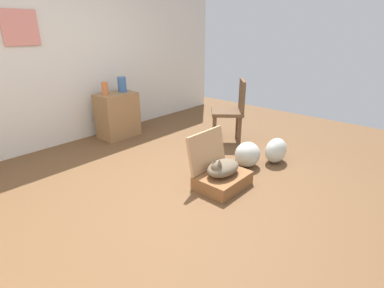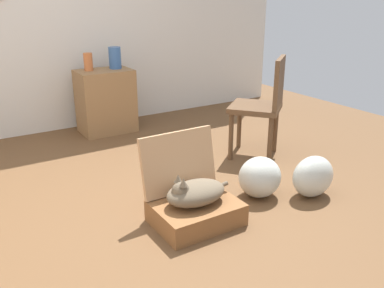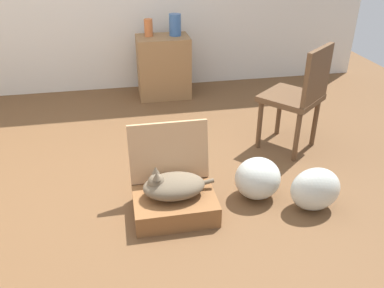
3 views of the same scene
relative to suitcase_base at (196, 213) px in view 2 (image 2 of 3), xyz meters
name	(u,v)px [view 2 (image 2 of 3)]	position (x,y,z in m)	size (l,w,h in m)	color
ground_plane	(124,213)	(-0.37, 0.39, -0.08)	(7.68, 7.68, 0.00)	brown
wall_back	(32,13)	(-0.37, 2.65, 1.22)	(6.40, 0.15, 2.60)	silver
suitcase_base	(196,213)	(0.00, 0.00, 0.00)	(0.57, 0.44, 0.15)	brown
suitcase_lid	(179,162)	(0.00, 0.23, 0.30)	(0.57, 0.44, 0.04)	tan
cat	(195,192)	(-0.01, 0.00, 0.16)	(0.51, 0.28, 0.23)	brown
plastic_bag_white	(260,177)	(0.64, 0.08, 0.08)	(0.34, 0.31, 0.32)	silver
plastic_bag_clear	(313,176)	(0.99, -0.13, 0.09)	(0.36, 0.25, 0.33)	silver
side_table	(106,101)	(0.22, 2.24, 0.27)	(0.59, 0.41, 0.70)	olive
vase_tall	(88,62)	(0.07, 2.29, 0.72)	(0.10, 0.10, 0.19)	#CC6B38
vase_short	(115,58)	(0.37, 2.26, 0.74)	(0.13, 0.13, 0.24)	#38609E
chair	(263,103)	(1.20, 0.72, 0.45)	(0.64, 0.64, 0.96)	brown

